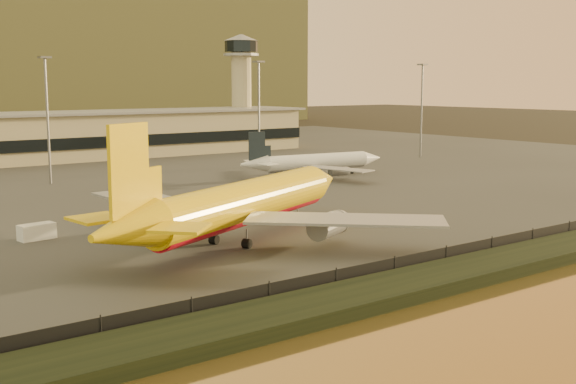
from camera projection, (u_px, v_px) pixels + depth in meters
name	position (u px, v px, depth m)	size (l,w,h in m)	color
ground	(353.00, 250.00, 88.82)	(900.00, 900.00, 0.00)	black
embankment	(463.00, 273.00, 75.30)	(320.00, 7.00, 1.40)	black
tarmac	(72.00, 173.00, 163.83)	(320.00, 220.00, 0.20)	#2D2D2D
perimeter_fence	(434.00, 260.00, 78.37)	(300.00, 0.05, 2.20)	black
control_tower	(241.00, 79.00, 230.72)	(11.20, 11.20, 35.50)	tan
apron_light_masts	(171.00, 105.00, 154.64)	(152.20, 12.20, 25.40)	slate
dhl_cargo_jet	(242.00, 205.00, 91.59)	(51.18, 48.51, 16.16)	#E6B90C
white_narrowbody_jet	(314.00, 162.00, 157.09)	(35.47, 34.33, 10.19)	white
gse_vehicle_yellow	(233.00, 209.00, 111.33)	(3.62, 1.63, 1.63)	#E6B90C
gse_vehicle_white	(37.00, 232.00, 93.53)	(4.57, 2.06, 2.06)	white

